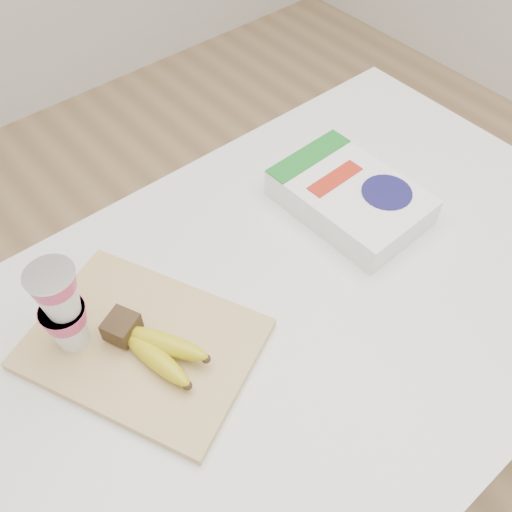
{
  "coord_description": "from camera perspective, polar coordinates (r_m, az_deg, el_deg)",
  "views": [
    {
      "loc": [
        -0.43,
        -0.38,
        1.63
      ],
      "look_at": [
        -0.05,
        0.09,
        0.91
      ],
      "focal_mm": 40.0,
      "sensor_mm": 36.0,
      "label": 1
    }
  ],
  "objects": [
    {
      "name": "room",
      "position": [
        0.64,
        8.81,
        23.51
      ],
      "size": [
        4.0,
        4.0,
        4.0
      ],
      "color": "tan",
      "rests_on": "ground"
    },
    {
      "name": "table",
      "position": [
        1.33,
        3.99,
        -14.36
      ],
      "size": [
        1.15,
        0.77,
        0.87
      ],
      "primitive_type": "cube",
      "color": "white",
      "rests_on": "ground"
    },
    {
      "name": "cutting_board",
      "position": [
        0.9,
        -11.22,
        -8.61
      ],
      "size": [
        0.37,
        0.41,
        0.02
      ],
      "primitive_type": "cube",
      "rotation": [
        0.0,
        0.0,
        0.43
      ],
      "color": "#E1B57B",
      "rests_on": "table"
    },
    {
      "name": "bananas",
      "position": [
        0.86,
        -10.28,
        -8.86
      ],
      "size": [
        0.11,
        0.18,
        0.05
      ],
      "color": "#382816",
      "rests_on": "cutting_board"
    },
    {
      "name": "yogurt_stack",
      "position": [
        0.85,
        -18.87,
        -4.85
      ],
      "size": [
        0.07,
        0.07,
        0.16
      ],
      "color": "white",
      "rests_on": "cutting_board"
    },
    {
      "name": "cereal_box",
      "position": [
        1.07,
        9.38,
        5.84
      ],
      "size": [
        0.19,
        0.27,
        0.06
      ],
      "rotation": [
        0.0,
        0.0,
        0.03
      ],
      "color": "white",
      "rests_on": "table"
    }
  ]
}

